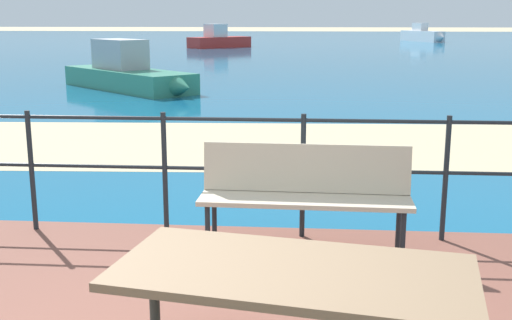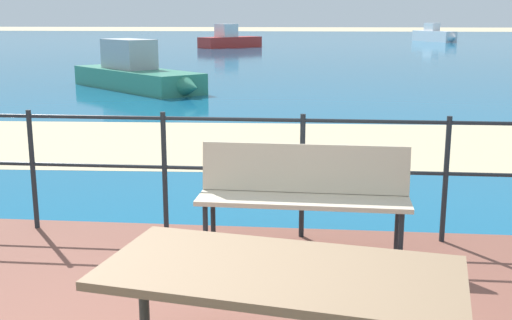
% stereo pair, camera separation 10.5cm
% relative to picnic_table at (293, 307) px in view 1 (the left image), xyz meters
% --- Properties ---
extents(sea_water, '(90.00, 90.00, 0.01)m').
position_rel_picnic_table_xyz_m(sea_water, '(-0.57, 40.20, -0.64)').
color(sea_water, '#145B84').
rests_on(sea_water, ground).
extents(beach_strip, '(54.12, 6.36, 0.01)m').
position_rel_picnic_table_xyz_m(beach_strip, '(-0.57, 6.92, -0.63)').
color(beach_strip, tan).
rests_on(beach_strip, ground).
extents(picnic_table, '(1.81, 1.71, 0.77)m').
position_rel_picnic_table_xyz_m(picnic_table, '(0.00, 0.00, 0.00)').
color(picnic_table, '#7A6047').
rests_on(picnic_table, patio_paving).
extents(park_bench, '(1.64, 0.46, 0.87)m').
position_rel_picnic_table_xyz_m(park_bench, '(0.04, 2.17, -0.04)').
color(park_bench, '#BCAD93').
rests_on(park_bench, patio_paving).
extents(railing_fence, '(5.94, 0.04, 1.06)m').
position_rel_picnic_table_xyz_m(railing_fence, '(-0.57, 2.59, 0.08)').
color(railing_fence, '#1E2328').
rests_on(railing_fence, patio_paving).
extents(boat_near, '(4.34, 4.22, 1.31)m').
position_rel_picnic_table_xyz_m(boat_near, '(-4.76, 14.11, -0.21)').
color(boat_near, '#338466').
rests_on(boat_near, sea_water).
extents(boat_mid, '(2.89, 5.09, 1.43)m').
position_rel_picnic_table_xyz_m(boat_mid, '(9.01, 49.24, -0.14)').
color(boat_mid, silver).
rests_on(boat_mid, sea_water).
extents(boat_far, '(3.91, 4.06, 1.46)m').
position_rel_picnic_table_xyz_m(boat_far, '(-5.55, 38.05, -0.16)').
color(boat_far, red).
rests_on(boat_far, sea_water).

